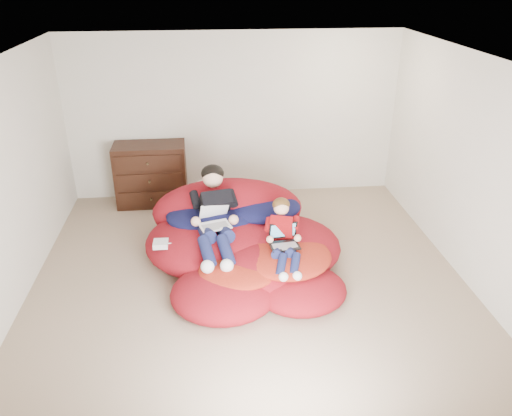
{
  "coord_description": "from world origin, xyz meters",
  "views": [
    {
      "loc": [
        -0.41,
        -4.89,
        3.33
      ],
      "look_at": [
        0.13,
        0.45,
        0.7
      ],
      "focal_mm": 35.0,
      "sensor_mm": 36.0,
      "label": 1
    }
  ],
  "objects_px": {
    "dresser": "(151,174)",
    "laptop_white": "(215,219)",
    "younger_boy": "(283,233)",
    "beanbag_pile": "(242,241)",
    "older_boy": "(214,210)",
    "laptop_black": "(284,239)"
  },
  "relations": [
    {
      "from": "older_boy",
      "to": "younger_boy",
      "type": "xyz_separation_m",
      "value": [
        0.76,
        -0.47,
        -0.1
      ]
    },
    {
      "from": "beanbag_pile",
      "to": "laptop_black",
      "type": "relative_size",
      "value": 6.99
    },
    {
      "from": "beanbag_pile",
      "to": "younger_boy",
      "type": "height_order",
      "value": "younger_boy"
    },
    {
      "from": "laptop_white",
      "to": "younger_boy",
      "type": "bearing_deg",
      "value": -25.07
    },
    {
      "from": "younger_boy",
      "to": "laptop_black",
      "type": "xyz_separation_m",
      "value": [
        0.0,
        -0.04,
        -0.05
      ]
    },
    {
      "from": "laptop_white",
      "to": "dresser",
      "type": "bearing_deg",
      "value": 115.75
    },
    {
      "from": "older_boy",
      "to": "laptop_white",
      "type": "bearing_deg",
      "value": -90.0
    },
    {
      "from": "dresser",
      "to": "laptop_white",
      "type": "bearing_deg",
      "value": -64.25
    },
    {
      "from": "younger_boy",
      "to": "laptop_black",
      "type": "relative_size",
      "value": 2.57
    },
    {
      "from": "dresser",
      "to": "laptop_white",
      "type": "height_order",
      "value": "dresser"
    },
    {
      "from": "dresser",
      "to": "older_boy",
      "type": "xyz_separation_m",
      "value": [
        0.91,
        -1.78,
        0.23
      ]
    },
    {
      "from": "younger_boy",
      "to": "laptop_white",
      "type": "xyz_separation_m",
      "value": [
        -0.76,
        0.36,
        0.04
      ]
    },
    {
      "from": "beanbag_pile",
      "to": "younger_boy",
      "type": "bearing_deg",
      "value": -44.76
    },
    {
      "from": "beanbag_pile",
      "to": "younger_boy",
      "type": "distance_m",
      "value": 0.71
    },
    {
      "from": "laptop_white",
      "to": "beanbag_pile",
      "type": "bearing_deg",
      "value": 14.57
    },
    {
      "from": "older_boy",
      "to": "younger_boy",
      "type": "bearing_deg",
      "value": -31.56
    },
    {
      "from": "younger_boy",
      "to": "laptop_white",
      "type": "bearing_deg",
      "value": 154.93
    },
    {
      "from": "dresser",
      "to": "laptop_white",
      "type": "relative_size",
      "value": 2.28
    },
    {
      "from": "dresser",
      "to": "laptop_black",
      "type": "height_order",
      "value": "dresser"
    },
    {
      "from": "dresser",
      "to": "laptop_black",
      "type": "relative_size",
      "value": 3.04
    },
    {
      "from": "laptop_black",
      "to": "younger_boy",
      "type": "bearing_deg",
      "value": 90.0
    },
    {
      "from": "dresser",
      "to": "laptop_white",
      "type": "distance_m",
      "value": 2.11
    }
  ]
}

